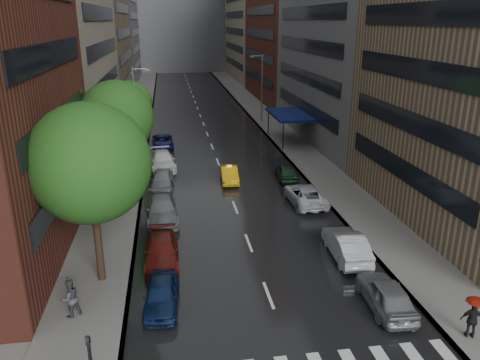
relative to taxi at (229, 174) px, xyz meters
The scene contains 18 objects.
ground 21.99m from the taxi, 90.92° to the right, with size 220.00×220.00×0.00m, color gray.
road 28.03m from the taxi, 90.72° to the left, with size 14.00×140.00×0.01m, color black.
sidewalk_left 29.55m from the taxi, 108.46° to the left, with size 4.00×140.00×0.15m, color gray.
sidewalk_right 29.33m from the taxi, 72.85° to the left, with size 4.00×140.00×0.15m, color gray.
buildings_left 42.73m from the taxi, 112.64° to the left, with size 8.00×108.00×38.00m.
buildings_right 40.33m from the taxi, 67.13° to the left, with size 8.05×109.10×36.00m.
building_far 97.24m from the taxi, 90.21° to the left, with size 40.00×14.00×32.00m, color slate.
tree_near 18.69m from the taxi, 120.37° to the right, with size 6.10×6.10×9.72m.
tree_mid 10.64m from the taxi, behind, with size 5.71×5.71×9.10m.
tree_far 16.11m from the taxi, 125.27° to the left, with size 4.62×4.62×7.36m.
taxi is the anchor object (origin of this frame).
parked_cars_left 6.30m from the taxi, 156.03° to the right, with size 2.69×35.16×1.58m.
parked_cars_right 11.55m from the taxi, 64.09° to the right, with size 2.56×24.07×1.61m.
ped_black_umbrella 21.00m from the taxi, 118.26° to the right, with size 1.17×1.12×2.09m.
ped_red_umbrella 24.05m from the taxi, 71.35° to the right, with size 1.09×0.82×2.01m.
street_lamp_left 12.14m from the taxi, 135.19° to the left, with size 1.74×0.22×9.00m.
street_lamp_right 24.54m from the taxi, 72.25° to the left, with size 1.74×0.22×9.00m.
awning 15.81m from the taxi, 56.47° to the left, with size 4.00×8.00×3.12m.
Camera 1 is at (-4.62, -16.31, 13.41)m, focal length 35.00 mm.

